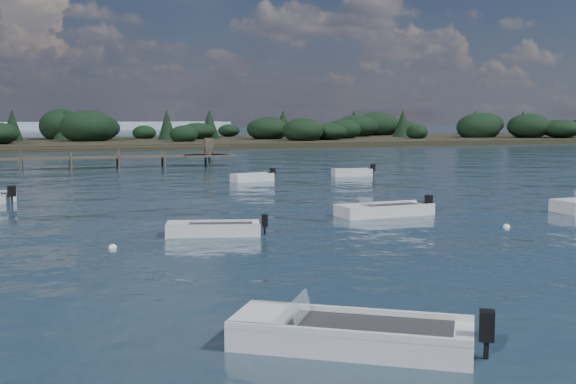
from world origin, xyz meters
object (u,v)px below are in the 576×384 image
object	(u,v)px
dinghy_mid_white_a	(384,212)
tender_far_grey_b	(352,174)
dinghy_near_olive	(351,340)
tender_far_white	(252,179)
dinghy_mid_grey	(213,231)

from	to	relation	value
dinghy_mid_white_a	tender_far_grey_b	world-z (taller)	dinghy_mid_white_a
tender_far_grey_b	dinghy_near_olive	bearing A→B (deg)	-113.90
dinghy_near_olive	tender_far_white	distance (m)	38.88
dinghy_near_olive	dinghy_mid_white_a	distance (m)	20.73
dinghy_mid_white_a	tender_far_white	size ratio (longest dim) A/B	1.44
tender_far_white	dinghy_mid_white_a	bearing A→B (deg)	-86.59
dinghy_near_olive	dinghy_mid_grey	xyz separation A→B (m)	(0.49, 15.27, -0.03)
dinghy_near_olive	dinghy_mid_grey	world-z (taller)	dinghy_near_olive
dinghy_near_olive	tender_far_grey_b	bearing A→B (deg)	66.10
dinghy_near_olive	tender_far_grey_b	distance (m)	43.50
dinghy_mid_grey	tender_far_grey_b	bearing A→B (deg)	55.03
dinghy_near_olive	tender_far_grey_b	xyz separation A→B (m)	(17.62, 39.77, -0.00)
dinghy_mid_white_a	tender_far_grey_b	bearing A→B (deg)	70.12
tender_far_white	dinghy_mid_grey	distance (m)	24.06
tender_far_white	tender_far_grey_b	size ratio (longest dim) A/B	1.00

